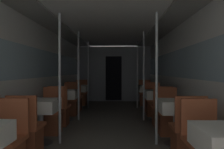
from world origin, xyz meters
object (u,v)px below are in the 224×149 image
object	(u,v)px
chair_left_far_1	(51,119)
chair_right_near_2	(162,113)
dining_table_right_2	(157,96)
chair_left_far_3	(81,97)
chair_left_near_2	(60,113)
chair_left_near_3	(75,102)
dining_table_left_1	(41,107)
chair_right_near_1	(187,138)
chair_left_near_1	(27,137)
chair_right_far_2	(153,105)
dining_table_right_3	(147,90)
chair_right_far_3	(145,97)
support_pole_right_3	(137,75)
support_pole_right_2	(144,76)
dining_table_right_1	(176,108)
dining_table_left_2	(66,95)
chair_left_far_2	(71,105)
support_pole_left_1	(60,78)
chair_right_near_3	(150,102)
support_pole_left_3	(88,75)
support_pole_left_2	(78,76)
support_pole_right_1	(156,79)
dining_table_left_3	(78,89)
chair_right_far_1	(168,120)

from	to	relation	value
chair_left_far_1	chair_right_near_2	distance (m)	2.34
dining_table_right_2	chair_left_far_3	bearing A→B (deg)	134.16
chair_left_near_2	chair_left_near_3	distance (m)	1.76
dining_table_left_1	chair_right_near_1	size ratio (longest dim) A/B	0.83
chair_left_near_1	chair_right_far_2	world-z (taller)	same
dining_table_left_1	chair_right_near_2	size ratio (longest dim) A/B	0.83
dining_table_right_2	dining_table_right_3	xyz separation A→B (m)	(0.00, 1.76, 0.00)
chair_right_far_3	chair_left_far_3	bearing A→B (deg)	0.00
chair_left_far_1	support_pole_right_3	xyz separation A→B (m)	(1.94, 2.94, 0.81)
support_pole_right_2	dining_table_right_1	bearing A→B (deg)	-79.57
dining_table_left_2	chair_left_far_3	bearing A→B (deg)	90.00
chair_right_far_3	chair_left_far_2	bearing A→B (deg)	37.79
support_pole_left_1	chair_right_far_2	world-z (taller)	support_pole_left_1
chair_right_far_2	chair_right_near_3	size ratio (longest dim) A/B	1.00
chair_left_far_2	support_pole_left_3	bearing A→B (deg)	-105.31
dining_table_right_2	chair_right_near_3	world-z (taller)	chair_right_near_3
dining_table_right_1	chair_right_far_2	xyz separation A→B (m)	(-0.00, 2.33, -0.32)
dining_table_left_1	chair_right_far_3	xyz separation A→B (m)	(2.26, 4.09, -0.32)
chair_right_near_1	chair_right_near_3	distance (m)	3.51
dining_table_left_1	support_pole_right_3	size ratio (longest dim) A/B	0.34
chair_left_far_1	dining_table_right_2	world-z (taller)	chair_left_far_1
chair_left_near_2	dining_table_right_2	bearing A→B (deg)	14.26
chair_right_near_2	support_pole_right_2	world-z (taller)	support_pole_right_2
chair_left_far_2	chair_right_far_3	bearing A→B (deg)	-142.21
dining_table_right_1	chair_left_far_3	bearing A→B (deg)	118.99
dining_table_left_2	support_pole_left_2	size ratio (longest dim) A/B	0.34
support_pole_right_1	chair_right_near_2	world-z (taller)	support_pole_right_1
chair_left_far_1	dining_table_left_3	world-z (taller)	chair_left_far_1
chair_left_far_3	chair_right_far_1	size ratio (longest dim) A/B	1.00
support_pole_left_1	chair_left_far_3	size ratio (longest dim) A/B	2.45
chair_left_near_2	support_pole_left_2	world-z (taller)	support_pole_left_2
support_pole_left_2	chair_right_near_3	distance (m)	2.41
dining_table_right_1	support_pole_right_1	xyz separation A→B (m)	(-0.32, 0.00, 0.49)
dining_table_right_1	support_pole_right_2	world-z (taller)	support_pole_right_2
dining_table_left_2	support_pole_right_1	xyz separation A→B (m)	(1.94, -1.76, 0.49)
support_pole_right_2	chair_right_far_3	size ratio (longest dim) A/B	2.45
dining_table_left_1	support_pole_left_1	bearing A→B (deg)	0.00
support_pole_left_2	chair_right_near_3	xyz separation A→B (m)	(1.94, 1.18, -0.81)
chair_left_near_1	chair_left_far_1	distance (m)	1.15
dining_table_left_1	dining_table_right_2	bearing A→B (deg)	37.79
dining_table_left_1	dining_table_left_2	xyz separation A→B (m)	(0.00, 1.76, 0.00)
chair_left_near_3	dining_table_left_1	bearing A→B (deg)	-90.00
support_pole_left_1	chair_right_far_3	world-z (taller)	support_pole_left_1
chair_left_near_2	chair_right_near_3	bearing A→B (deg)	37.79
chair_left_far_1	chair_left_near_3	world-z (taller)	same
dining_table_right_3	chair_right_far_3	size ratio (longest dim) A/B	0.83
support_pole_right_1	support_pole_right_3	world-z (taller)	same
support_pole_left_3	support_pole_right_2	world-z (taller)	same
chair_left_far_1	chair_left_far_2	xyz separation A→B (m)	(0.00, 1.76, 0.00)
chair_left_far_2	dining_table_left_3	world-z (taller)	chair_left_far_2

